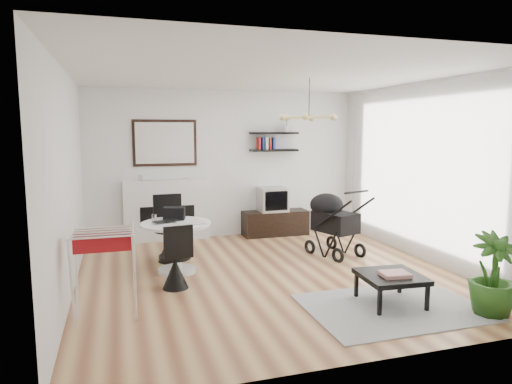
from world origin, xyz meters
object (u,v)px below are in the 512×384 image
object	(u,v)px
dining_table	(176,240)
coffee_table	(391,277)
tv_console	(275,223)
potted_plant	(493,274)
drying_rack	(105,273)
crt_tv	(273,199)
fireplace	(167,203)
stroller	(332,225)

from	to	relation	value
dining_table	coffee_table	world-z (taller)	dining_table
tv_console	potted_plant	bearing A→B (deg)	-77.30
drying_rack	dining_table	bearing A→B (deg)	57.95
crt_tv	drying_rack	xyz separation A→B (m)	(-2.94, -3.18, -0.18)
coffee_table	potted_plant	xyz separation A→B (m)	(0.87, -0.57, 0.13)
fireplace	dining_table	world-z (taller)	fireplace
fireplace	stroller	bearing A→B (deg)	-35.13
dining_table	potted_plant	size ratio (longest dim) A/B	1.09
coffee_table	fireplace	bearing A→B (deg)	118.66
stroller	coffee_table	size ratio (longest dim) A/B	1.54
tv_console	coffee_table	bearing A→B (deg)	-88.58
crt_tv	stroller	size ratio (longest dim) A/B	0.47
potted_plant	stroller	bearing A→B (deg)	101.37
dining_table	potted_plant	world-z (taller)	potted_plant
tv_console	fireplace	bearing A→B (deg)	175.75
dining_table	crt_tv	bearing A→B (deg)	41.19
fireplace	coffee_table	size ratio (longest dim) A/B	3.04
drying_rack	fireplace	bearing A→B (deg)	74.36
crt_tv	stroller	xyz separation A→B (m)	(0.47, -1.55, -0.22)
fireplace	stroller	size ratio (longest dim) A/B	1.98
dining_table	stroller	xyz separation A→B (m)	(2.50, 0.22, 0.00)
stroller	drying_rack	bearing A→B (deg)	-173.06
tv_console	stroller	xyz separation A→B (m)	(0.42, -1.55, 0.24)
potted_plant	drying_rack	bearing A→B (deg)	164.81
stroller	tv_console	bearing A→B (deg)	86.44
tv_console	crt_tv	size ratio (longest dim) A/B	2.38
fireplace	potted_plant	world-z (taller)	fireplace
dining_table	drying_rack	world-z (taller)	drying_rack
crt_tv	dining_table	xyz separation A→B (m)	(-2.03, -1.77, -0.22)
fireplace	potted_plant	size ratio (longest dim) A/B	2.42
drying_rack	stroller	size ratio (longest dim) A/B	0.88
stroller	coffee_table	distance (m)	2.16
drying_rack	potted_plant	xyz separation A→B (m)	(3.95, -1.07, -0.06)
fireplace	coffee_table	bearing A→B (deg)	-61.34
dining_table	drying_rack	distance (m)	1.67
drying_rack	coffee_table	size ratio (longest dim) A/B	1.35
crt_tv	potted_plant	xyz separation A→B (m)	(1.02, -4.25, -0.24)
tv_console	coffee_table	distance (m)	3.68
crt_tv	dining_table	size ratio (longest dim) A/B	0.53
dining_table	coffee_table	xyz separation A→B (m)	(2.17, -1.91, -0.15)
drying_rack	crt_tv	bearing A→B (deg)	48.20
tv_console	dining_table	distance (m)	2.75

